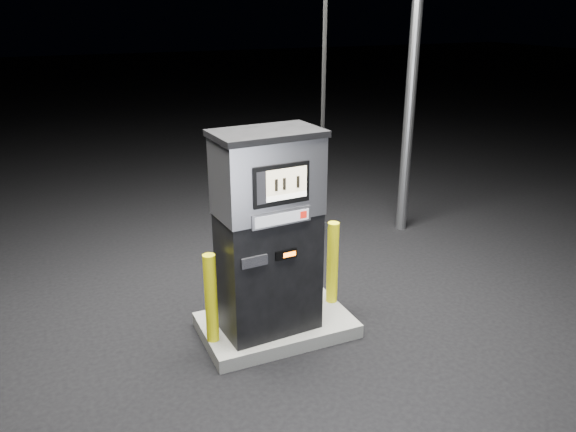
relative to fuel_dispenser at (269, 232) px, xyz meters
name	(u,v)px	position (x,y,z in m)	size (l,w,h in m)	color
ground	(276,331)	(0.12, 0.10, -1.23)	(80.00, 80.00, 0.00)	black
pump_island	(276,325)	(0.12, 0.10, -1.15)	(1.60, 1.00, 0.15)	slate
fuel_dispenser	(269,232)	(0.00, 0.00, 0.00)	(1.17, 0.69, 4.36)	black
bollard_left	(211,298)	(-0.62, 0.00, -0.61)	(0.13, 0.13, 0.94)	#FFF70E
bollard_right	(332,263)	(0.86, 0.22, -0.60)	(0.13, 0.13, 0.96)	#FFF70E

